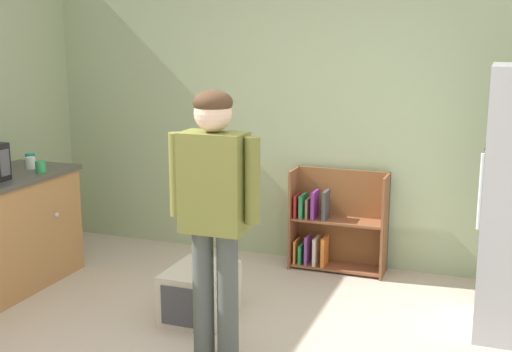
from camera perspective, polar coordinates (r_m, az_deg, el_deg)
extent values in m
cube|color=#A1B387|center=(5.71, 6.22, 5.78)|extent=(5.20, 0.06, 2.70)
sphere|color=silver|center=(5.55, -16.68, -3.18)|extent=(0.04, 0.04, 0.04)
cylinder|color=silver|center=(4.50, 18.62, -1.28)|extent=(0.02, 0.02, 0.50)
cube|color=#333333|center=(4.61, 19.10, 2.83)|extent=(0.01, 0.67, 0.01)
cube|color=brown|center=(5.74, 3.24, -3.55)|extent=(0.02, 0.28, 0.85)
cube|color=brown|center=(5.57, 10.95, -4.25)|extent=(0.02, 0.28, 0.85)
cube|color=brown|center=(5.76, 7.34, -3.56)|extent=(0.80, 0.02, 0.85)
cube|color=brown|center=(5.76, 6.94, -7.68)|extent=(0.76, 0.24, 0.02)
cube|color=brown|center=(5.64, 7.04, -3.80)|extent=(0.76, 0.24, 0.02)
cube|color=orange|center=(5.79, 3.51, -6.37)|extent=(0.02, 0.17, 0.20)
cube|color=#AD201B|center=(5.67, 3.56, -2.51)|extent=(0.02, 0.17, 0.20)
cube|color=#25934F|center=(5.78, 3.94, -6.58)|extent=(0.02, 0.17, 0.17)
cube|color=#298550|center=(5.66, 4.04, -2.55)|extent=(0.03, 0.17, 0.20)
cube|color=purple|center=(5.75, 4.46, -6.25)|extent=(0.02, 0.17, 0.25)
cube|color=olive|center=(5.65, 4.53, -2.73)|extent=(0.02, 0.17, 0.17)
cube|color=beige|center=(5.74, 5.17, -6.38)|extent=(0.03, 0.17, 0.24)
cube|color=purple|center=(5.63, 5.04, -2.44)|extent=(0.03, 0.17, 0.24)
cube|color=orange|center=(5.72, 5.88, -6.39)|extent=(0.03, 0.17, 0.25)
cube|color=#3D4041|center=(5.60, 5.99, -2.48)|extent=(0.03, 0.17, 0.24)
cylinder|color=#4B524D|center=(4.13, -4.52, -10.11)|extent=(0.13, 0.13, 0.83)
cylinder|color=#4B524D|center=(4.07, -2.44, -10.43)|extent=(0.13, 0.13, 0.83)
cube|color=olive|center=(3.88, -3.62, -0.56)|extent=(0.38, 0.22, 0.59)
cylinder|color=olive|center=(3.98, -6.78, 0.12)|extent=(0.09, 0.09, 0.50)
cylinder|color=olive|center=(3.79, -0.30, -0.40)|extent=(0.09, 0.09, 0.50)
sphere|color=beige|center=(3.82, -3.70, 5.39)|extent=(0.22, 0.22, 0.22)
ellipsoid|color=#462F1C|center=(3.81, -3.71, 6.29)|extent=(0.23, 0.23, 0.14)
cube|color=beige|center=(4.79, -4.80, -9.91)|extent=(0.42, 0.54, 0.36)
cube|color=#424247|center=(4.56, -6.29, -11.11)|extent=(0.32, 0.01, 0.27)
cube|color=#515156|center=(5.24, -20.69, 1.07)|extent=(0.01, 0.10, 0.20)
cylinder|color=green|center=(5.49, -17.94, 0.76)|extent=(0.08, 0.08, 0.09)
cylinder|color=teal|center=(5.85, -18.73, 1.37)|extent=(0.08, 0.08, 0.09)
cylinder|color=white|center=(5.68, -18.70, 1.06)|extent=(0.08, 0.08, 0.09)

